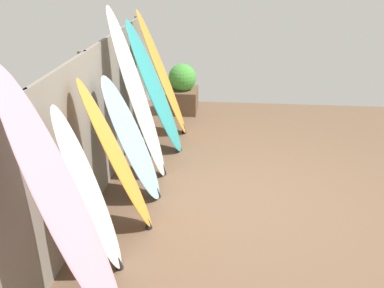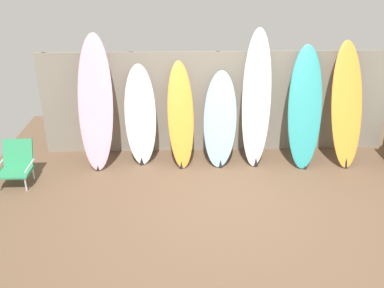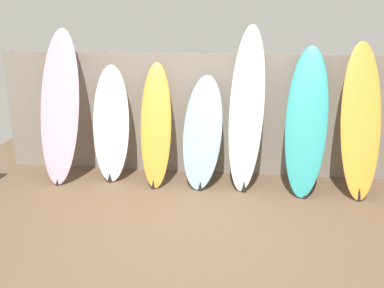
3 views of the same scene
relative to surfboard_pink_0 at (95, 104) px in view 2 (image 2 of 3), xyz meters
name	(u,v)px [view 2 (image 2 of 3)]	position (x,y,z in m)	size (l,w,h in m)	color
ground	(227,209)	(2.02, -1.54, -1.06)	(7.68, 7.68, 0.00)	brown
fence_back	(216,102)	(2.02, 0.47, -0.16)	(6.08, 0.11, 1.80)	gray
surfboard_pink_0	(95,104)	(0.00, 0.00, 0.00)	(0.58, 0.73, 2.15)	pink
surfboard_white_1	(140,116)	(0.71, 0.09, -0.26)	(0.57, 0.55, 1.64)	white
surfboard_orange_2	(181,116)	(1.38, 0.01, -0.23)	(0.49, 0.73, 1.69)	orange
surfboard_skyblue_3	(220,120)	(2.04, 0.01, -0.31)	(0.63, 0.73, 1.52)	#8CB7D6
surfboard_white_4	(257,99)	(2.64, 0.05, 0.03)	(0.57, 0.77, 2.22)	white
surfboard_teal_5	(305,107)	(3.44, -0.02, -0.10)	(0.66, 0.88, 1.95)	teal
surfboard_orange_6	(347,106)	(4.14, -0.03, -0.08)	(0.52, 0.80, 2.01)	orange
beach_chair	(16,163)	(-1.18, -0.64, -0.74)	(0.50, 0.55, 0.65)	silver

